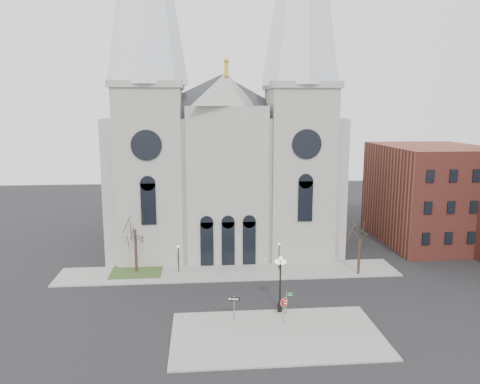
{
  "coord_description": "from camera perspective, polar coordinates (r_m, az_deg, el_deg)",
  "views": [
    {
      "loc": [
        -3.41,
        -41.83,
        19.18
      ],
      "look_at": [
        0.98,
        8.0,
        10.26
      ],
      "focal_mm": 35.0,
      "sensor_mm": 36.0,
      "label": 1
    }
  ],
  "objects": [
    {
      "name": "sidewalk_far",
      "position": [
        56.28,
        -1.28,
        -9.74
      ],
      "size": [
        40.0,
        6.0,
        0.14
      ],
      "primitive_type": "cube",
      "color": "gray",
      "rests_on": "ground"
    },
    {
      "name": "one_way_sign",
      "position": [
        43.6,
        -0.72,
        -13.5
      ],
      "size": [
        1.02,
        0.26,
        2.36
      ],
      "rotation": [
        0.0,
        0.0,
        -0.21
      ],
      "color": "slate",
      "rests_on": "sidewalk_near"
    },
    {
      "name": "sidewalk_near",
      "position": [
        41.98,
        4.51,
        -16.99
      ],
      "size": [
        18.0,
        10.0,
        0.14
      ],
      "primitive_type": "cube",
      "color": "gray",
      "rests_on": "ground"
    },
    {
      "name": "cathedral",
      "position": [
        64.78,
        -2.05,
        9.49
      ],
      "size": [
        33.0,
        26.66,
        54.0
      ],
      "color": "#9A988F",
      "rests_on": "ground"
    },
    {
      "name": "tree_right",
      "position": [
        56.03,
        14.41,
        -5.44
      ],
      "size": [
        3.2,
        3.2,
        6.0
      ],
      "color": "black",
      "rests_on": "ground"
    },
    {
      "name": "grass_patch",
      "position": [
        57.62,
        -12.49,
        -9.48
      ],
      "size": [
        6.0,
        5.0,
        0.18
      ],
      "primitive_type": "cube",
      "color": "#29451D",
      "rests_on": "ground"
    },
    {
      "name": "stop_sign",
      "position": [
        43.3,
        5.38,
        -13.52
      ],
      "size": [
        0.86,
        0.14,
        2.4
      ],
      "rotation": [
        0.0,
        0.0,
        0.13
      ],
      "color": "slate",
      "rests_on": "sidewalk_near"
    },
    {
      "name": "street_name_sign",
      "position": [
        45.2,
        5.76,
        -13.07
      ],
      "size": [
        0.68,
        0.19,
        2.17
      ],
      "rotation": [
        0.0,
        0.0,
        0.2
      ],
      "color": "slate",
      "rests_on": "sidewalk_near"
    },
    {
      "name": "tree_left",
      "position": [
        56.04,
        -12.7,
        -4.18
      ],
      "size": [
        3.2,
        3.2,
        7.5
      ],
      "color": "black",
      "rests_on": "ground"
    },
    {
      "name": "ground",
      "position": [
        46.14,
        -0.35,
        -14.45
      ],
      "size": [
        160.0,
        160.0,
        0.0
      ],
      "primitive_type": "plane",
      "color": "black",
      "rests_on": "ground"
    },
    {
      "name": "ped_lamp_right",
      "position": [
        56.71,
        4.78,
        -7.2
      ],
      "size": [
        0.32,
        0.32,
        3.26
      ],
      "color": "black",
      "rests_on": "sidewalk_far"
    },
    {
      "name": "ped_lamp_left",
      "position": [
        55.99,
        -7.52,
        -7.49
      ],
      "size": [
        0.32,
        0.32,
        3.26
      ],
      "color": "black",
      "rests_on": "sidewalk_far"
    },
    {
      "name": "globe_lamp",
      "position": [
        44.8,
        4.93,
        -10.3
      ],
      "size": [
        1.42,
        1.42,
        5.48
      ],
      "rotation": [
        0.0,
        0.0,
        0.24
      ],
      "color": "black",
      "rests_on": "sidewalk_near"
    },
    {
      "name": "bg_building_brick",
      "position": [
        73.07,
        22.26,
        -0.24
      ],
      "size": [
        14.0,
        18.0,
        14.0
      ],
      "primitive_type": "cube",
      "color": "brown",
      "rests_on": "ground"
    }
  ]
}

